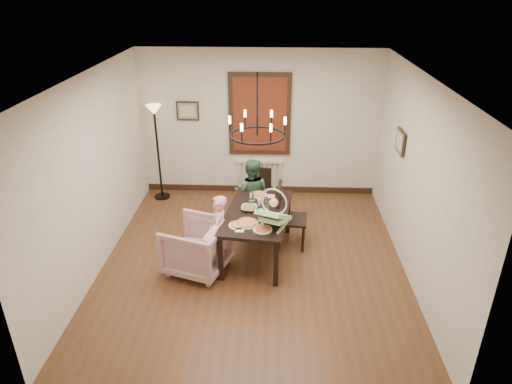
# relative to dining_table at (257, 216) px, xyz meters

# --- Properties ---
(room_shell) EXTENTS (4.51, 5.00, 2.81)m
(room_shell) POSITION_rel_dining_table_xyz_m (-0.05, 0.15, 0.73)
(room_shell) COLOR brown
(room_shell) RESTS_ON ground
(dining_table) EXTENTS (1.10, 1.71, 0.75)m
(dining_table) POSITION_rel_dining_table_xyz_m (0.00, 0.00, 0.00)
(dining_table) COLOR black
(dining_table) RESTS_ON room_shell
(chair_far) EXTENTS (0.46, 0.46, 0.94)m
(chair_far) POSITION_rel_dining_table_xyz_m (-0.03, 1.10, -0.20)
(chair_far) COLOR black
(chair_far) RESTS_ON room_shell
(chair_right) EXTENTS (0.50, 0.50, 1.06)m
(chair_right) POSITION_rel_dining_table_xyz_m (0.54, 0.30, -0.14)
(chair_right) COLOR black
(chair_right) RESTS_ON room_shell
(armchair) EXTENTS (1.07, 1.05, 0.77)m
(armchair) POSITION_rel_dining_table_xyz_m (-0.86, -0.44, -0.28)
(armchair) COLOR #C697AB
(armchair) RESTS_ON room_shell
(elderly_woman) EXTENTS (0.24, 0.35, 0.94)m
(elderly_woman) POSITION_rel_dining_table_xyz_m (-0.55, -0.29, -0.20)
(elderly_woman) COLOR #E4A0B3
(elderly_woman) RESTS_ON room_shell
(seated_man) EXTENTS (0.57, 0.48, 1.03)m
(seated_man) POSITION_rel_dining_table_xyz_m (-0.13, 0.86, -0.15)
(seated_man) COLOR #365B40
(seated_man) RESTS_ON room_shell
(baby_bouncer) EXTENTS (0.61, 0.70, 0.38)m
(baby_bouncer) POSITION_rel_dining_table_xyz_m (0.25, -0.41, 0.28)
(baby_bouncer) COLOR #BBEBA2
(baby_bouncer) RESTS_ON dining_table
(salad_bowl) EXTENTS (0.29, 0.29, 0.07)m
(salad_bowl) POSITION_rel_dining_table_xyz_m (-0.12, 0.04, 0.12)
(salad_bowl) COLOR white
(salad_bowl) RESTS_ON dining_table
(pizza_platter) EXTENTS (0.32, 0.32, 0.04)m
(pizza_platter) POSITION_rel_dining_table_xyz_m (-0.13, -0.40, 0.11)
(pizza_platter) COLOR tan
(pizza_platter) RESTS_ON dining_table
(drinking_glass) EXTENTS (0.06, 0.06, 0.12)m
(drinking_glass) POSITION_rel_dining_table_xyz_m (0.15, 0.07, 0.15)
(drinking_glass) COLOR silver
(drinking_glass) RESTS_ON dining_table
(window_blinds) EXTENTS (1.00, 0.03, 1.40)m
(window_blinds) POSITION_rel_dining_table_xyz_m (-0.05, 2.24, 0.93)
(window_blinds) COLOR maroon
(window_blinds) RESTS_ON room_shell
(radiator) EXTENTS (0.92, 0.12, 0.62)m
(radiator) POSITION_rel_dining_table_xyz_m (-0.05, 2.26, -0.32)
(radiator) COLOR silver
(radiator) RESTS_ON room_shell
(picture_back) EXTENTS (0.42, 0.03, 0.36)m
(picture_back) POSITION_rel_dining_table_xyz_m (-1.40, 2.25, 0.98)
(picture_back) COLOR black
(picture_back) RESTS_ON room_shell
(picture_right) EXTENTS (0.03, 0.42, 0.36)m
(picture_right) POSITION_rel_dining_table_xyz_m (2.16, 0.68, 0.98)
(picture_right) COLOR black
(picture_right) RESTS_ON room_shell
(floor_lamp) EXTENTS (0.30, 0.30, 1.80)m
(floor_lamp) POSITION_rel_dining_table_xyz_m (-1.95, 1.93, 0.23)
(floor_lamp) COLOR black
(floor_lamp) RESTS_ON room_shell
(chandelier) EXTENTS (0.80, 0.80, 0.04)m
(chandelier) POSITION_rel_dining_table_xyz_m (-0.00, 0.00, 1.28)
(chandelier) COLOR black
(chandelier) RESTS_ON room_shell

